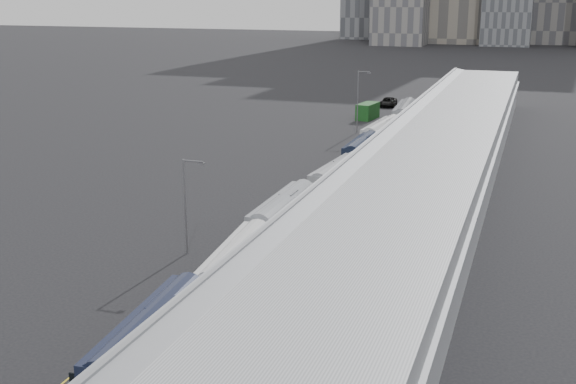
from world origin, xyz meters
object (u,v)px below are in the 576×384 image
at_px(bus_4, 337,180).
at_px(street_lamp_far, 359,98).
at_px(bus_3, 283,218).
at_px(bus_6, 382,136).
at_px(bus_1, 151,345).
at_px(suv, 388,102).
at_px(bus_7, 405,117).
at_px(street_lamp_near, 187,200).
at_px(bus_2, 236,269).
at_px(bus_5, 362,153).
at_px(shipping_container, 368,111).

height_order(bus_4, street_lamp_far, street_lamp_far).
bearing_deg(street_lamp_far, bus_3, -83.97).
bearing_deg(bus_6, street_lamp_far, 125.98).
xyz_separation_m(bus_1, suv, (-7.33, 106.19, -0.70)).
height_order(bus_7, street_lamp_near, street_lamp_near).
bearing_deg(suv, bus_4, -86.39).
relative_size(bus_7, street_lamp_far, 1.42).
bearing_deg(bus_6, bus_2, -85.31).
xyz_separation_m(bus_2, bus_7, (-0.17, 71.85, 0.19)).
height_order(bus_5, suv, bus_5).
bearing_deg(bus_4, shipping_container, 103.82).
bearing_deg(bus_6, bus_3, -86.37).
distance_m(bus_4, street_lamp_far, 36.31).
relative_size(bus_6, suv, 2.10).
relative_size(bus_2, bus_3, 0.98).
relative_size(bus_1, bus_7, 0.92).
distance_m(bus_1, bus_2, 12.94).
bearing_deg(bus_6, bus_1, -85.37).
relative_size(bus_1, suv, 2.06).
relative_size(bus_1, street_lamp_near, 1.54).
bearing_deg(bus_3, shipping_container, 96.08).
xyz_separation_m(bus_1, street_lamp_near, (-6.84, 18.48, 3.28)).
distance_m(bus_4, street_lamp_near, 24.40).
xyz_separation_m(bus_5, bus_6, (0.12, 11.61, 0.11)).
xyz_separation_m(bus_2, bus_6, (-0.47, 54.86, 0.09)).
distance_m(bus_1, bus_4, 41.65).
bearing_deg(shipping_container, street_lamp_near, -80.94).
bearing_deg(bus_4, suv, 101.16).
distance_m(bus_3, bus_4, 15.54).
relative_size(street_lamp_near, shipping_container, 1.48).
bearing_deg(shipping_container, bus_7, -29.15).
height_order(bus_5, bus_6, bus_6).
distance_m(bus_3, bus_6, 41.66).
height_order(bus_1, bus_7, bus_7).
height_order(bus_2, street_lamp_far, street_lamp_far).
bearing_deg(bus_3, bus_7, 89.22).
bearing_deg(shipping_container, bus_1, -76.80).
bearing_deg(bus_6, suv, 104.27).
relative_size(bus_3, street_lamp_far, 1.28).
xyz_separation_m(bus_1, bus_2, (-0.04, 12.94, -0.05)).
height_order(bus_1, street_lamp_far, street_lamp_far).
bearing_deg(bus_5, bus_7, 89.56).
distance_m(bus_6, shipping_container, 24.00).
relative_size(bus_2, suv, 2.00).
bearing_deg(bus_7, suv, 104.33).
relative_size(bus_3, bus_4, 1.04).
xyz_separation_m(bus_5, shipping_container, (-7.25, 34.45, -0.09)).
distance_m(bus_1, street_lamp_far, 77.54).
xyz_separation_m(bus_1, street_lamp_far, (-6.32, 77.17, 4.07)).
xyz_separation_m(bus_4, bus_6, (-0.51, 26.15, 0.11)).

